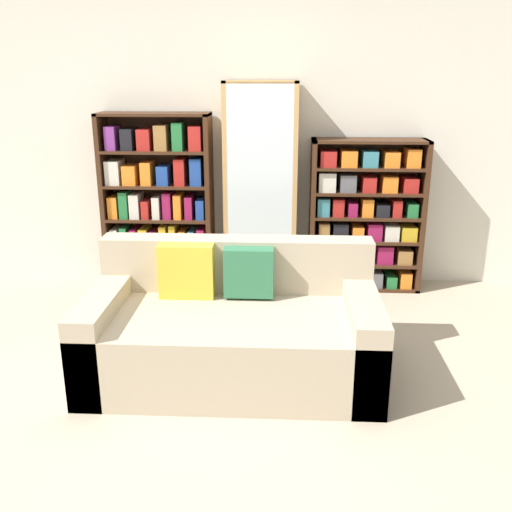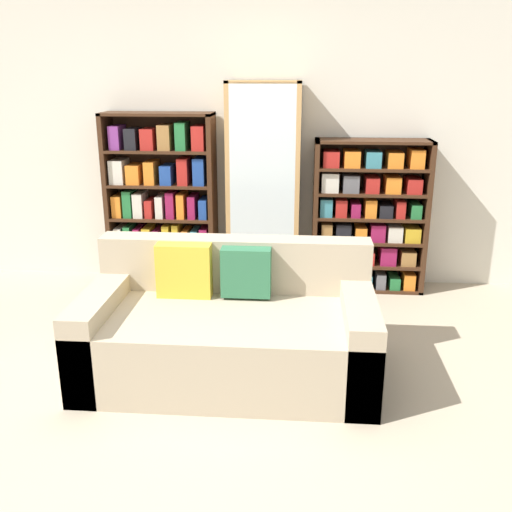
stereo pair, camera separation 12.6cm
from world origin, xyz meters
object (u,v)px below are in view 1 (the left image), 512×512
Objects in this scene: couch at (233,331)px; display_cabinet at (261,189)px; bookshelf_right at (365,217)px; bookshelf_left at (158,204)px; wine_bottle at (306,308)px.

display_cabinet is (0.11, 1.60, 0.61)m from couch.
display_cabinet is 1.36× the size of bookshelf_right.
display_cabinet is at bearing -1.01° from bookshelf_left.
couch is at bearing -63.46° from bookshelf_left.
couch is 1.01× the size of display_cabinet.
bookshelf_right is 3.50× the size of wine_bottle.
couch is 1.71m from display_cabinet.
couch is 1.86m from bookshelf_left.
couch is 1.95m from bookshelf_right.
bookshelf_left is at bearing 145.48° from wine_bottle.
couch is at bearing -93.98° from display_cabinet.
couch is at bearing -124.82° from wine_bottle.
couch is 1.37× the size of bookshelf_right.
couch is at bearing -122.58° from bookshelf_right.
display_cabinet reaches higher than bookshelf_left.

